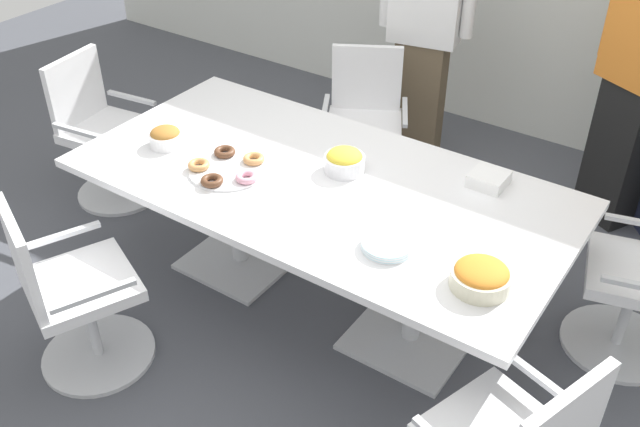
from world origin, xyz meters
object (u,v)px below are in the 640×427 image
office_chair_0 (104,137)px  snack_bowl_pretzels (166,137)px  person_standing_0 (425,28)px  snack_bowl_chips_yellow (344,161)px  snack_bowl_chips_orange (481,276)px  conference_table (320,201)px  office_chair_1 (72,298)px  office_chair_4 (364,131)px  plate_stack (387,245)px  napkin_pile (489,179)px  donut_platter (227,168)px

office_chair_0 → snack_bowl_pretzels: bearing=65.2°
person_standing_0 → snack_bowl_chips_yellow: (0.35, -1.48, -0.12)m
snack_bowl_chips_orange → snack_bowl_pretzels: bearing=176.6°
conference_table → office_chair_1: size_ratio=2.64×
office_chair_4 → person_standing_0: (0.10, 0.54, 0.53)m
office_chair_1 → snack_bowl_pretzels: size_ratio=5.30×
office_chair_1 → person_standing_0: (0.37, 2.63, 0.53)m
office_chair_0 → plate_stack: 2.29m
napkin_pile → office_chair_1: bearing=-133.4°
snack_bowl_chips_orange → napkin_pile: 0.75m
office_chair_1 → napkin_pile: size_ratio=5.48×
snack_bowl_pretzels → donut_platter: snack_bowl_pretzels is taller
snack_bowl_chips_orange → snack_bowl_chips_yellow: bearing=155.1°
office_chair_1 → donut_platter: (0.26, 0.82, 0.36)m
office_chair_0 → snack_bowl_pretzels: (0.86, -0.26, 0.39)m
donut_platter → person_standing_0: bearing=86.4°
conference_table → snack_bowl_chips_yellow: size_ratio=12.12×
office_chair_4 → donut_platter: 1.31m
person_standing_0 → napkin_pile: size_ratio=10.72×
donut_platter → napkin_pile: size_ratio=2.31×
person_standing_0 → snack_bowl_pretzels: 1.87m
office_chair_0 → office_chair_4: bearing=119.3°
snack_bowl_chips_orange → plate_stack: bearing=179.7°
snack_bowl_pretzels → donut_platter: 0.43m
office_chair_1 → plate_stack: 1.45m
snack_bowl_pretzels → snack_bowl_chips_yellow: bearing=19.2°
office_chair_1 → snack_bowl_pretzels: office_chair_1 is taller
office_chair_4 → office_chair_1: bearing=53.4°
office_chair_0 → snack_bowl_chips_orange: 2.70m
office_chair_0 → office_chair_1: same height
person_standing_0 → plate_stack: 2.08m
person_standing_0 → donut_platter: size_ratio=4.65×
office_chair_1 → snack_bowl_chips_yellow: (0.72, 1.15, 0.40)m
donut_platter → conference_table: bearing=25.1°
person_standing_0 → snack_bowl_chips_orange: person_standing_0 is taller
conference_table → person_standing_0: 1.67m
office_chair_1 → snack_bowl_pretzels: (-0.17, 0.84, 0.39)m
plate_stack → person_standing_0: bearing=113.8°
snack_bowl_chips_orange → person_standing_0: bearing=123.4°
office_chair_4 → plate_stack: (0.93, -1.35, 0.36)m
plate_stack → napkin_pile: (0.15, 0.70, 0.01)m
conference_table → office_chair_4: size_ratio=2.64×
conference_table → donut_platter: (-0.41, -0.19, 0.14)m
office_chair_0 → snack_bowl_pretzels: 0.98m
conference_table → napkin_pile: napkin_pile is taller
snack_bowl_chips_yellow → plate_stack: (0.48, -0.42, -0.04)m
office_chair_1 → snack_bowl_chips_orange: size_ratio=3.78×
office_chair_4 → napkin_pile: 1.32m
snack_bowl_chips_yellow → napkin_pile: 0.69m
office_chair_4 → donut_platter: (-0.02, -1.26, 0.36)m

